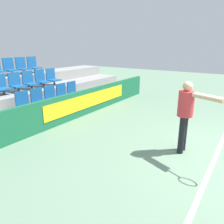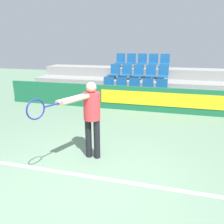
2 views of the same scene
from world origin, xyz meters
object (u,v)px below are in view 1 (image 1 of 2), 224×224
stadium_chair_13 (22,66)px  stadium_chair_14 (34,65)px  stadium_chair_6 (16,83)px  stadium_chair_3 (63,94)px  stadium_chair_2 (52,96)px  tennis_player (188,110)px  stadium_chair_7 (30,81)px  stadium_chair_8 (42,79)px  stadium_chair_4 (74,91)px  stadium_chair_12 (10,67)px  stadium_chair_5 (2,85)px  stadium_chair_9 (53,77)px  stadium_chair_1 (39,100)px  stadium_chair_0 (25,103)px

stadium_chair_13 → stadium_chair_14: bearing=0.0°
stadium_chair_6 → stadium_chair_3: bearing=-46.1°
stadium_chair_2 → tennis_player: size_ratio=0.39×
stadium_chair_3 → stadium_chair_7: bearing=115.7°
stadium_chair_8 → stadium_chair_14: stadium_chair_14 is taller
stadium_chair_4 → stadium_chair_12: stadium_chair_12 is taller
stadium_chair_5 → tennis_player: tennis_player is taller
stadium_chair_2 → stadium_chair_9: 1.54m
stadium_chair_1 → stadium_chair_6: 1.15m
stadium_chair_8 → stadium_chair_9: 0.51m
stadium_chair_2 → stadium_chair_5: size_ratio=1.00×
stadium_chair_1 → stadium_chair_5: (-0.51, 1.07, 0.41)m
tennis_player → stadium_chair_9: bearing=99.6°
stadium_chair_12 → stadium_chair_6: bearing=-115.7°
stadium_chair_8 → stadium_chair_12: (-0.51, 1.07, 0.41)m
stadium_chair_3 → stadium_chair_12: stadium_chair_12 is taller
stadium_chair_1 → stadium_chair_14: 2.76m
stadium_chair_3 → stadium_chair_9: (0.51, 1.07, 0.41)m
stadium_chair_1 → stadium_chair_7: stadium_chair_7 is taller
stadium_chair_14 → tennis_player: (-1.20, -6.55, -0.52)m
stadium_chair_8 → stadium_chair_9: bearing=0.0°
stadium_chair_8 → stadium_chair_13: size_ratio=1.00×
stadium_chair_6 → stadium_chair_9: size_ratio=1.00×
stadium_chair_12 → stadium_chair_14: size_ratio=1.00×
stadium_chair_3 → stadium_chair_4: same height
stadium_chair_5 → stadium_chair_7: size_ratio=1.00×
stadium_chair_6 → stadium_chair_9: 1.54m
stadium_chair_12 → stadium_chair_9: bearing=-46.1°
stadium_chair_1 → stadium_chair_14: size_ratio=1.00×
stadium_chair_4 → tennis_player: (-1.20, -4.41, 0.30)m
stadium_chair_5 → stadium_chair_2: bearing=-46.1°
stadium_chair_3 → stadium_chair_6: bearing=133.9°
stadium_chair_12 → stadium_chair_13: size_ratio=1.00×
stadium_chair_9 → stadium_chair_12: size_ratio=1.00×
stadium_chair_3 → tennis_player: size_ratio=0.39×
stadium_chair_7 → stadium_chair_9: (1.03, 0.00, 0.00)m
stadium_chair_1 → stadium_chair_12: bearing=76.5°
stadium_chair_3 → stadium_chair_8: bearing=90.0°
stadium_chair_7 → stadium_chair_13: stadium_chair_13 is taller
stadium_chair_1 → stadium_chair_9: (1.54, 1.07, 0.41)m
stadium_chair_4 → stadium_chair_6: stadium_chair_6 is taller
stadium_chair_6 → stadium_chair_9: bearing=0.0°
stadium_chair_0 → stadium_chair_7: (1.03, 1.07, 0.41)m
stadium_chair_0 → stadium_chair_13: 2.76m
stadium_chair_4 → tennis_player: tennis_player is taller
stadium_chair_2 → stadium_chair_6: stadium_chair_6 is taller
stadium_chair_0 → stadium_chair_14: 3.08m
stadium_chair_5 → stadium_chair_7: same height
stadium_chair_0 → tennis_player: 4.50m
stadium_chair_3 → stadium_chair_7: stadium_chair_7 is taller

